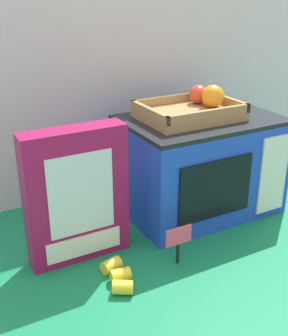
% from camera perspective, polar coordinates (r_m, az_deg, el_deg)
% --- Properties ---
extents(ground_plane, '(1.70, 1.70, 0.00)m').
position_cam_1_polar(ground_plane, '(1.25, 2.33, -7.41)').
color(ground_plane, '#147A4C').
rests_on(ground_plane, ground).
extents(display_back_panel, '(1.61, 0.03, 0.67)m').
position_cam_1_polar(display_back_panel, '(1.39, -4.16, 10.53)').
color(display_back_panel, silver).
rests_on(display_back_panel, ground).
extents(toy_microwave, '(0.43, 0.30, 0.28)m').
position_cam_1_polar(toy_microwave, '(1.30, 7.15, 0.49)').
color(toy_microwave, blue).
rests_on(toy_microwave, ground).
extents(food_groups_crate, '(0.27, 0.19, 0.09)m').
position_cam_1_polar(food_groups_crate, '(1.24, 6.41, 7.61)').
color(food_groups_crate, '#A37F51').
rests_on(food_groups_crate, toy_microwave).
extents(cookie_set_box, '(0.25, 0.07, 0.33)m').
position_cam_1_polar(cookie_set_box, '(1.06, -8.72, -3.58)').
color(cookie_set_box, '#99144C').
rests_on(cookie_set_box, ground).
extents(price_sign, '(0.07, 0.01, 0.10)m').
position_cam_1_polar(price_sign, '(1.07, 4.49, -9.25)').
color(price_sign, black).
rests_on(price_sign, ground).
extents(loose_toy_banana, '(0.07, 0.13, 0.03)m').
position_cam_1_polar(loose_toy_banana, '(1.03, -3.39, -13.76)').
color(loose_toy_banana, yellow).
rests_on(loose_toy_banana, ground).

